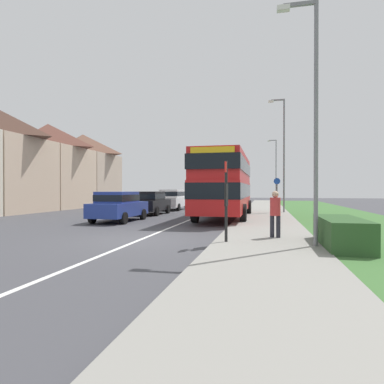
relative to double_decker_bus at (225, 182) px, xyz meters
name	(u,v)px	position (x,y,z in m)	size (l,w,h in m)	color
ground_plane	(140,240)	(-1.85, -8.92, -2.14)	(120.00, 120.00, 0.00)	#424247
lane_marking_centre	(191,219)	(-1.85, -0.92, -2.14)	(0.14, 60.00, 0.01)	silver
pavement_near_side	(266,223)	(2.35, -2.92, -2.08)	(3.20, 68.00, 0.12)	gray
grass_verge_seaward	(361,226)	(6.65, -2.92, -2.10)	(6.00, 68.00, 0.08)	#3D6B33
roadside_hedge	(341,234)	(4.45, -9.33, -1.69)	(1.10, 3.09, 0.90)	#2D5128
double_decker_bus	(225,182)	(0.00, 0.00, 0.00)	(2.80, 9.77, 3.70)	red
parked_car_blue	(119,205)	(-5.36, -3.04, -1.25)	(1.93, 4.22, 1.60)	navy
parked_car_black	(150,202)	(-5.41, 2.05, -1.26)	(1.94, 4.05, 1.58)	black
parked_car_white	(172,199)	(-5.31, 7.33, -1.20)	(1.92, 4.37, 1.72)	silver
pedestrian_at_stop	(275,212)	(2.65, -8.17, -1.17)	(0.34, 0.34, 1.67)	#23232D
bus_stop_sign	(226,195)	(1.15, -9.39, -0.60)	(0.09, 0.52, 2.60)	black
cycle_route_sign	(277,194)	(3.13, 4.19, -0.71)	(0.44, 0.08, 2.52)	slate
street_lamp_near	(312,107)	(3.61, -9.61, 1.93)	(1.14, 0.20, 7.05)	slate
street_lamp_mid	(283,149)	(3.53, 4.75, 2.48)	(1.14, 0.20, 8.13)	slate
street_lamp_far	(275,167)	(3.62, 24.70, 2.50)	(1.14, 0.20, 8.17)	slate
house_terrace_far_side	(25,164)	(-17.28, 4.45, 1.75)	(6.64, 23.76, 7.79)	beige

